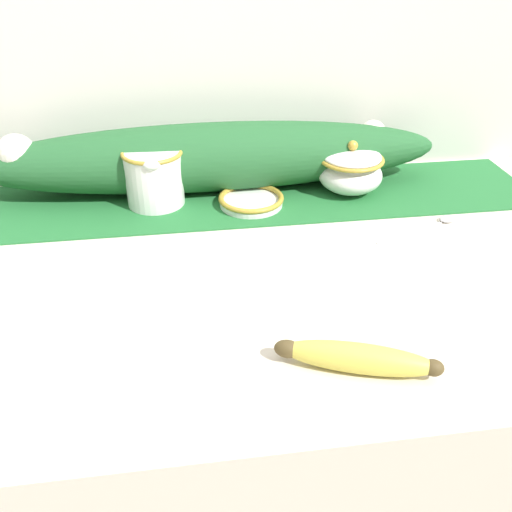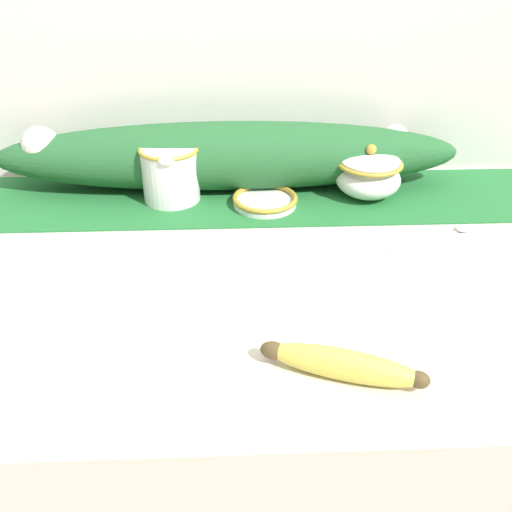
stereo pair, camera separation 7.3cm
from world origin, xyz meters
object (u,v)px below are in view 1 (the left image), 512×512
cream_pitcher (154,175)px  sugar_bowl (351,170)px  small_dish (251,200)px  spoon (441,221)px  banana (357,358)px

cream_pitcher → sugar_bowl: cream_pitcher is taller
sugar_bowl → small_dish: (-0.21, -0.03, -0.04)m
small_dish → spoon: small_dish is taller
sugar_bowl → banana: size_ratio=0.63×
sugar_bowl → spoon: bearing=-50.1°
cream_pitcher → small_dish: bearing=-11.2°
cream_pitcher → spoon: cream_pitcher is taller
cream_pitcher → banana: size_ratio=0.66×
sugar_bowl → spoon: size_ratio=0.73×
sugar_bowl → cream_pitcher: bearing=179.8°
small_dish → banana: banana is taller
cream_pitcher → small_dish: 0.19m
sugar_bowl → small_dish: sugar_bowl is taller
small_dish → spoon: bearing=-19.7°
cream_pitcher → banana: bearing=-63.9°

